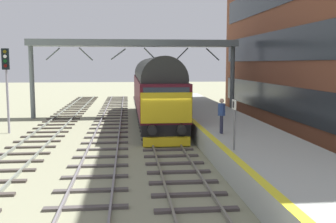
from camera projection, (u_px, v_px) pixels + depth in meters
name	position (u px, v px, depth m)	size (l,w,h in m)	color
ground_plane	(164.00, 142.00, 21.72)	(140.00, 140.00, 0.00)	gray
track_main	(164.00, 141.00, 21.71)	(2.50, 60.00, 0.15)	slate
track_adjacent_west	(105.00, 143.00, 21.39)	(2.50, 60.00, 0.15)	slate
track_adjacent_far_west	(34.00, 144.00, 21.02)	(2.50, 60.00, 0.15)	slate
station_platform	(229.00, 132.00, 22.02)	(4.00, 44.00, 1.01)	#ABB0A6
diesel_locomotive	(155.00, 88.00, 29.00)	(2.74, 18.02, 4.68)	black
signal_post_near	(7.00, 79.00, 24.14)	(0.44, 0.22, 5.17)	gray
platform_number_sign	(234.00, 117.00, 15.04)	(0.10, 0.44, 1.92)	slate
waiting_passenger	(222.00, 112.00, 18.71)	(0.37, 0.51, 1.64)	#282940
overhead_footbridge	(134.00, 46.00, 31.24)	(16.21, 2.00, 6.09)	slate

